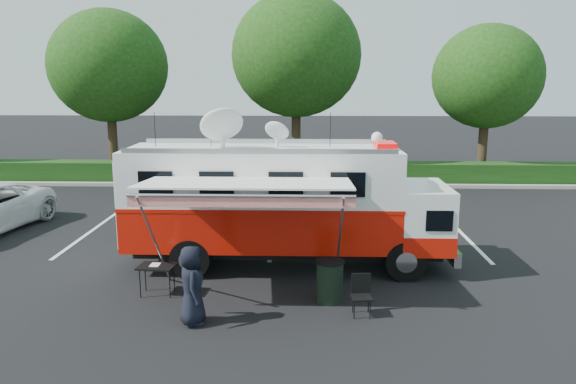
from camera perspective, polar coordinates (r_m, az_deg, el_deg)
name	(u,v)px	position (r m, az deg, el deg)	size (l,w,h in m)	color
ground_plane	(287,266)	(15.03, -0.06, -7.50)	(120.00, 120.00, 0.00)	black
back_border	(320,75)	(27.12, 3.31, 11.73)	(60.00, 6.14, 8.87)	#9E998E
stall_lines	(275,234)	(17.91, -1.35, -4.34)	(24.12, 5.50, 0.01)	silver
command_truck	(285,202)	(14.56, -0.35, -1.07)	(8.39, 2.31, 4.03)	black
awning	(246,187)	(12.10, -4.34, 0.48)	(4.58, 2.39, 2.77)	silver
person	(193,323)	(11.87, -9.59, -13.03)	(0.80, 0.52, 1.64)	black
folding_table	(157,267)	(13.27, -13.20, -7.47)	(0.88, 0.66, 0.70)	black
folding_chair	(361,291)	(12.05, 7.46, -9.96)	(0.45, 0.47, 0.86)	black
trash_bin	(330,281)	(12.63, 4.26, -9.00)	(0.64, 0.64, 0.95)	black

